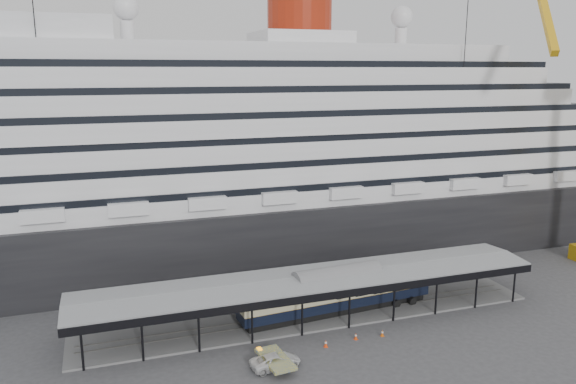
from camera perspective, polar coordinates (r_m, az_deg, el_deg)
name	(u,v)px	position (r m, az deg, el deg)	size (l,w,h in m)	color
ground	(329,335)	(65.19, 4.18, -14.29)	(200.00, 200.00, 0.00)	#3B3B3D
cruise_ship	(252,140)	(89.25, -3.69, 5.34)	(130.00, 30.00, 43.90)	black
platform_canopy	(313,299)	(68.39, 2.55, -10.76)	(56.00, 9.18, 5.30)	slate
port_truck	(275,361)	(58.53, -1.28, -16.77)	(2.36, 5.11, 1.42)	silver
pullman_carriage	(337,291)	(69.30, 5.01, -9.96)	(25.05, 5.25, 24.42)	black
traffic_cone_left	(326,343)	(62.52, 3.87, -15.09)	(0.50, 0.50, 0.82)	#EE3F0D
traffic_cone_mid	(356,336)	(64.37, 6.91, -14.33)	(0.48, 0.48, 0.78)	#E1400C
traffic_cone_right	(382,333)	(65.48, 9.56, -13.94)	(0.42, 0.42, 0.78)	#CF540B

